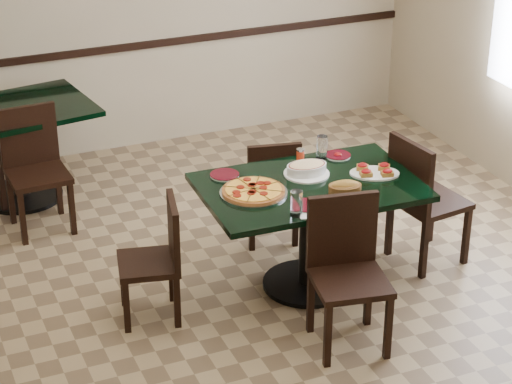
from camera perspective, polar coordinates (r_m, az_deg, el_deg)
name	(u,v)px	position (r m, az deg, el deg)	size (l,w,h in m)	color
floor	(263,297)	(6.57, 0.39, -6.04)	(5.50, 5.50, 0.00)	#89724F
room_shell	(297,34)	(7.90, 2.34, 9.00)	(5.50, 5.50, 5.50)	silver
main_table	(309,210)	(6.43, 3.04, -1.01)	(1.41, 0.94, 0.75)	black
back_table	(16,136)	(7.85, -13.58, 3.14)	(1.27, 1.01, 0.75)	black
chair_far	(271,186)	(7.01, 0.89, 0.32)	(0.44, 0.44, 0.80)	black
chair_near	(346,264)	(5.95, 5.19, -4.09)	(0.50, 0.50, 0.92)	black
chair_right	(421,195)	(6.81, 9.41, -0.15)	(0.49, 0.49, 0.93)	black
chair_left	(159,254)	(6.20, -5.55, -3.56)	(0.44, 0.44, 0.80)	black
back_chair_near	(34,162)	(7.42, -12.55, 1.68)	(0.44, 0.44, 0.90)	black
pepperoni_pizza	(253,191)	(6.21, -0.14, 0.06)	(0.43, 0.43, 0.04)	#BBBCC3
lasagna_casserole	(307,168)	(6.46, 2.91, 1.37)	(0.30, 0.30, 0.09)	silver
bread_basket	(345,188)	(6.23, 5.11, 0.24)	(0.23, 0.19, 0.09)	brown
bruschetta_platter	(375,171)	(6.51, 6.80, 1.19)	(0.39, 0.33, 0.05)	silver
side_plate_near	(309,206)	(6.06, 3.02, -0.79)	(0.20, 0.20, 0.02)	silver
side_plate_far_r	(338,155)	(6.75, 4.70, 2.10)	(0.17, 0.17, 0.03)	silver
side_plate_far_l	(225,175)	(6.45, -1.81, 0.98)	(0.19, 0.19, 0.02)	silver
napkin_setting	(312,212)	(6.00, 3.20, -1.14)	(0.20, 0.20, 0.01)	white
water_glass_a	(322,147)	(6.69, 3.79, 2.58)	(0.07, 0.07, 0.16)	white
water_glass_b	(296,203)	(5.92, 2.33, -0.66)	(0.08, 0.08, 0.16)	white
pepper_shaker	(300,155)	(6.64, 2.55, 2.12)	(0.05, 0.05, 0.09)	red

